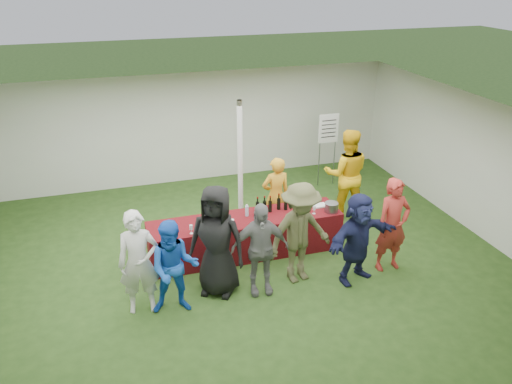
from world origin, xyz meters
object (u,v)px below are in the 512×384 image
object	(u,v)px
customer_4	(300,233)
customer_5	(358,238)
serving_table	(246,236)
customer_3	(260,249)
staff_pourer	(276,196)
customer_2	(217,241)
customer_6	(393,225)
dump_bucket	(331,207)
customer_1	(174,268)
wine_list_sign	(328,134)
staff_back	(346,174)
customer_0	(139,263)

from	to	relation	value
customer_4	customer_5	distance (m)	0.98
serving_table	customer_3	world-z (taller)	customer_3
staff_pourer	customer_2	size ratio (longest dim) A/B	0.85
customer_5	customer_6	bearing A→B (deg)	-7.31
serving_table	dump_bucket	world-z (taller)	dump_bucket
customer_1	customer_5	world-z (taller)	customer_5
wine_list_sign	customer_2	size ratio (longest dim) A/B	0.94
serving_table	staff_back	size ratio (longest dim) A/B	1.84
customer_1	customer_3	world-z (taller)	customer_3
customer_2	serving_table	bearing A→B (deg)	83.03
staff_pourer	serving_table	bearing A→B (deg)	34.34
dump_bucket	customer_0	world-z (taller)	customer_0
dump_bucket	customer_3	size ratio (longest dim) A/B	0.16
staff_pourer	customer_4	world-z (taller)	customer_4
staff_back	customer_5	distance (m)	2.42
dump_bucket	staff_pourer	world-z (taller)	staff_pourer
staff_back	customer_3	xyz separation A→B (m)	(-2.57, -2.10, -0.16)
customer_0	customer_2	distance (m)	1.26
customer_4	customer_3	bearing A→B (deg)	178.86
staff_pourer	customer_6	distance (m)	2.39
serving_table	staff_pourer	world-z (taller)	staff_pourer
dump_bucket	wine_list_sign	distance (m)	3.00
wine_list_sign	customer_6	world-z (taller)	wine_list_sign
customer_0	customer_6	xyz separation A→B (m)	(4.34, -0.08, 0.00)
wine_list_sign	staff_pourer	size ratio (longest dim) A/B	1.11
customer_2	customer_5	size ratio (longest dim) A/B	1.18
staff_back	customer_1	bearing A→B (deg)	47.08
dump_bucket	customer_3	xyz separation A→B (m)	(-1.72, -1.00, -0.03)
customer_1	customer_6	size ratio (longest dim) A/B	0.91
serving_table	wine_list_sign	bearing A→B (deg)	42.20
serving_table	customer_5	xyz separation A→B (m)	(1.57, -1.37, 0.44)
serving_table	wine_list_sign	distance (m)	3.85
dump_bucket	staff_back	world-z (taller)	staff_back
customer_1	customer_5	xyz separation A→B (m)	(3.08, -0.05, 0.02)
staff_back	customer_4	size ratio (longest dim) A/B	1.08
dump_bucket	customer_3	bearing A→B (deg)	-149.94
customer_0	customer_4	xyz separation A→B (m)	(2.66, 0.05, 0.04)
customer_2	customer_5	xyz separation A→B (m)	(2.34, -0.36, -0.14)
serving_table	staff_back	xyz separation A→B (m)	(2.46, 0.88, 0.60)
customer_3	customer_4	bearing A→B (deg)	16.18
customer_3	customer_6	size ratio (longest dim) A/B	0.94
serving_table	customer_3	bearing A→B (deg)	-95.08
customer_6	customer_1	bearing A→B (deg)	179.32
dump_bucket	wine_list_sign	bearing A→B (deg)	67.13
wine_list_sign	customer_3	world-z (taller)	wine_list_sign
staff_back	customer_4	world-z (taller)	staff_back
customer_0	customer_1	size ratio (longest dim) A/B	1.10
customer_0	customer_1	bearing A→B (deg)	-15.72
staff_back	customer_0	bearing A→B (deg)	42.31
customer_5	customer_6	world-z (taller)	customer_6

